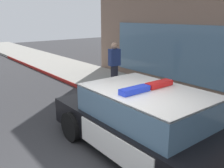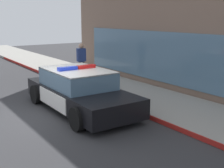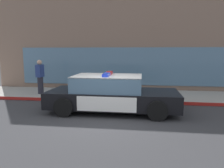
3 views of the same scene
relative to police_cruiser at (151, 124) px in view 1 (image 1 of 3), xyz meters
The scene contains 5 objects.
sidewalk 2.79m from the police_cruiser, 90.71° to the left, with size 48.00×2.81×0.15m, color gray.
curb_red_paint 1.44m from the police_cruiser, 91.49° to the left, with size 28.80×0.04×0.14m, color maroon.
police_cruiser is the anchor object (origin of this frame).
fire_hydrant 2.28m from the police_cruiser, 130.02° to the left, with size 0.34×0.39×0.73m.
pedestrian_on_sidewalk 4.54m from the police_cruiser, 150.43° to the left, with size 0.31×0.43×1.71m.
Camera 1 is at (3.10, -2.46, 2.80)m, focal length 39.24 mm.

